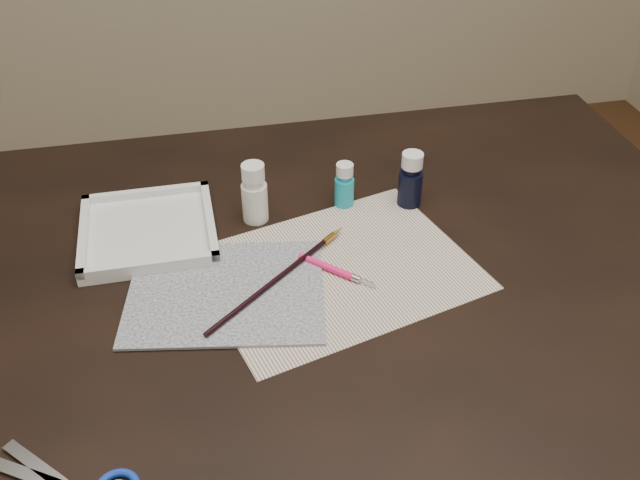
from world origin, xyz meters
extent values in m
cube|color=black|center=(0.00, 0.00, 0.38)|extent=(1.30, 0.90, 0.75)
cube|color=white|center=(0.02, -0.01, 0.75)|extent=(0.44, 0.38, 0.00)
cube|color=black|center=(-0.14, -0.03, 0.75)|extent=(0.31, 0.26, 0.00)
cylinder|color=silver|center=(-0.08, 0.14, 0.80)|extent=(0.04, 0.04, 0.10)
cylinder|color=#1AA2BD|center=(0.07, 0.15, 0.79)|extent=(0.04, 0.04, 0.08)
cylinder|color=black|center=(0.18, 0.13, 0.80)|extent=(0.04, 0.04, 0.10)
cube|color=white|center=(-0.24, 0.13, 0.76)|extent=(0.20, 0.20, 0.02)
camera|label=1|loc=(-0.17, -0.79, 1.42)|focal=40.00mm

